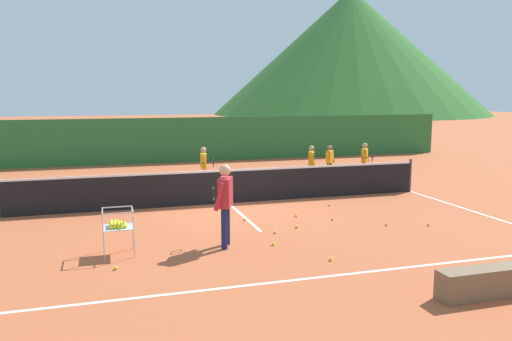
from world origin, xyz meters
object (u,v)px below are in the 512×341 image
student_1 (311,162)px  tennis_ball_5 (273,244)px  tennis_ball_2 (387,224)px  tennis_ball_4 (245,219)px  student_3 (365,158)px  tennis_ball_8 (275,232)px  instructor (225,198)px  tennis_ball_10 (333,219)px  tennis_ball_0 (296,215)px  tennis_ball_7 (330,205)px  tennis_net (228,186)px  tennis_ball_1 (428,224)px  student_0 (204,164)px  tennis_ball_3 (297,226)px  tennis_ball_6 (116,268)px  ball_cart (117,225)px  courtside_bench (483,283)px  student_2 (330,159)px  tennis_ball_9 (331,259)px

student_1 → tennis_ball_5: 7.08m
tennis_ball_2 → tennis_ball_4: bearing=155.2°
student_3 → tennis_ball_4: student_3 is taller
tennis_ball_4 → tennis_ball_8: 1.35m
student_1 → instructor: bearing=-126.6°
tennis_ball_10 → tennis_ball_0: bearing=139.6°
tennis_ball_7 → tennis_net: bearing=156.0°
tennis_ball_5 → student_3: bearing=49.0°
tennis_ball_0 → tennis_ball_1: (2.67, -1.75, 0.00)m
tennis_net → tennis_ball_10: (2.00, -2.67, -0.47)m
student_0 → tennis_ball_3: 5.67m
student_1 → tennis_ball_4: (-3.46, -4.00, -0.78)m
tennis_ball_1 → tennis_ball_6: 7.25m
tennis_ball_0 → tennis_ball_6: bearing=-148.8°
tennis_ball_8 → tennis_ball_0: bearing=52.2°
tennis_ball_2 → tennis_ball_3: same height
tennis_ball_2 → tennis_ball_8: (-2.76, 0.14, 0.00)m
tennis_ball_1 → tennis_ball_6: (-7.18, -0.98, 0.00)m
student_1 → ball_cart: student_1 is taller
courtside_bench → tennis_ball_4: bearing=111.9°
tennis_ball_7 → courtside_bench: courtside_bench is taller
student_0 → student_3: (5.79, -0.17, -0.01)m
student_2 → tennis_ball_3: size_ratio=18.41×
student_2 → ball_cart: (-7.62, -6.74, -0.15)m
student_1 → tennis_ball_8: bearing=-120.4°
student_1 → tennis_ball_5: bearing=-119.2°
tennis_ball_2 → tennis_ball_3: 2.16m
student_0 → tennis_ball_10: (2.23, -5.10, -0.79)m
student_0 → student_2: (4.69, 0.40, -0.08)m
ball_cart → tennis_ball_6: 1.04m
instructor → student_3: (6.61, 6.27, -0.21)m
tennis_ball_0 → tennis_ball_3: (-0.39, -1.02, 0.00)m
tennis_ball_6 → tennis_net: bearing=56.0°
tennis_ball_9 → student_3: bearing=57.5°
tennis_ball_1 → tennis_ball_7: bearing=116.7°
tennis_ball_4 → tennis_ball_8: (0.35, -1.30, 0.00)m
tennis_ball_6 → tennis_ball_7: same height
courtside_bench → tennis_ball_2: bearing=78.5°
tennis_net → tennis_ball_5: bearing=-90.9°
instructor → ball_cart: (-2.12, 0.10, -0.43)m
tennis_ball_6 → tennis_ball_8: (3.49, 1.42, 0.00)m
tennis_ball_4 → student_1: bearing=49.1°
student_0 → tennis_ball_8: (0.48, -5.80, -0.79)m
instructor → student_1: size_ratio=1.25×
student_1 → tennis_ball_7: size_ratio=20.05×
tennis_ball_6 → tennis_ball_0: bearing=31.2°
student_2 → tennis_ball_0: 5.87m
ball_cart → tennis_ball_9: (3.81, -1.54, -0.56)m
instructor → tennis_ball_6: 2.53m
tennis_net → tennis_ball_8: bearing=-85.7°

